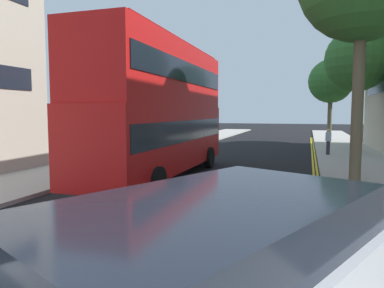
# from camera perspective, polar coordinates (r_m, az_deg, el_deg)

# --- Properties ---
(sidewalk_right) EXTENTS (4.00, 80.00, 0.14)m
(sidewalk_right) POSITION_cam_1_polar(r_m,az_deg,el_deg) (16.09, 26.90, -5.23)
(sidewalk_right) COLOR #ADA89E
(sidewalk_right) RESTS_ON ground
(sidewalk_left) EXTENTS (4.00, 80.00, 0.14)m
(sidewalk_left) POSITION_cam_1_polar(r_m,az_deg,el_deg) (19.02, -15.63, -3.35)
(sidewalk_left) COLOR #ADA89E
(sidewalk_left) RESTS_ON ground
(kerb_line_outer) EXTENTS (0.10, 56.00, 0.01)m
(kerb_line_outer) POSITION_cam_1_polar(r_m,az_deg,el_deg) (13.94, 19.56, -6.77)
(kerb_line_outer) COLOR yellow
(kerb_line_outer) RESTS_ON ground
(kerb_line_inner) EXTENTS (0.10, 56.00, 0.01)m
(kerb_line_inner) POSITION_cam_1_polar(r_m,az_deg,el_deg) (13.94, 18.90, -6.75)
(kerb_line_inner) COLOR yellow
(kerb_line_inner) RESTS_ON ground
(keep_left_bollard) EXTENTS (0.36, 0.28, 1.11)m
(keep_left_bollard) POSITION_cam_1_polar(r_m,az_deg,el_deg) (6.13, -24.96, -16.30)
(keep_left_bollard) COLOR silver
(keep_left_bollard) RESTS_ON traffic_island
(double_decker_bus_away) EXTENTS (2.87, 10.83, 5.64)m
(double_decker_bus_away) POSITION_cam_1_polar(r_m,az_deg,el_deg) (15.15, -5.06, 5.94)
(double_decker_bus_away) COLOR red
(double_decker_bus_away) RESTS_ON ground
(pedestrian_far) EXTENTS (0.34, 0.22, 1.62)m
(pedestrian_far) POSITION_cam_1_polar(r_m,az_deg,el_deg) (24.05, 20.79, 0.43)
(pedestrian_far) COLOR #2D2D38
(pedestrian_far) RESTS_ON sidewalk_right
(street_tree_near) EXTENTS (4.13, 4.13, 8.12)m
(street_tree_near) POSITION_cam_1_polar(r_m,az_deg,el_deg) (26.03, 24.81, 12.06)
(street_tree_near) COLOR #6B6047
(street_tree_near) RESTS_ON sidewalk_right
(street_tree_mid) EXTENTS (3.83, 3.83, 7.28)m
(street_tree_mid) POSITION_cam_1_polar(r_m,az_deg,el_deg) (34.15, 21.15, 9.24)
(street_tree_mid) COLOR #6B6047
(street_tree_mid) RESTS_ON sidewalk_right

